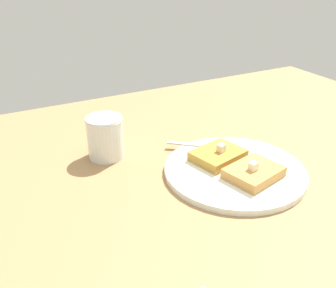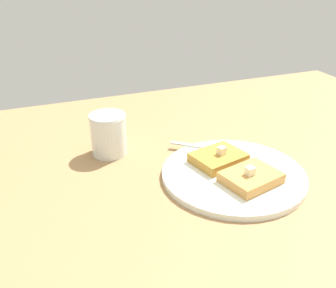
% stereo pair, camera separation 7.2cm
% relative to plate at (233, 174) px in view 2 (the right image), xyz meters
% --- Properties ---
extents(table_surface, '(1.18, 1.18, 0.03)m').
position_rel_plate_xyz_m(table_surface, '(-0.08, -0.05, -0.02)').
color(table_surface, '#9F774B').
rests_on(table_surface, ground).
extents(plate, '(0.26, 0.26, 0.01)m').
position_rel_plate_xyz_m(plate, '(0.00, 0.00, 0.00)').
color(plate, white).
rests_on(plate, table_surface).
extents(toast_slice_left, '(0.09, 0.11, 0.02)m').
position_rel_plate_xyz_m(toast_slice_left, '(-0.04, -0.01, 0.01)').
color(toast_slice_left, '#C98E47').
rests_on(toast_slice_left, plate).
extents(toast_slice_middle, '(0.09, 0.11, 0.02)m').
position_rel_plate_xyz_m(toast_slice_middle, '(0.04, 0.01, 0.01)').
color(toast_slice_middle, '#B88434').
rests_on(toast_slice_middle, plate).
extents(butter_pat_primary, '(0.02, 0.02, 0.01)m').
position_rel_plate_xyz_m(butter_pat_primary, '(-0.04, -0.00, 0.03)').
color(butter_pat_primary, '#F1F1C8').
rests_on(butter_pat_primary, toast_slice_left).
extents(butter_pat_secondary, '(0.02, 0.02, 0.01)m').
position_rel_plate_xyz_m(butter_pat_secondary, '(0.04, 0.01, 0.03)').
color(butter_pat_secondary, beige).
rests_on(butter_pat_secondary, toast_slice_middle).
extents(fork, '(0.11, 0.13, 0.00)m').
position_rel_plate_xyz_m(fork, '(0.09, -0.01, 0.01)').
color(fork, silver).
rests_on(fork, plate).
extents(syrup_jar, '(0.07, 0.07, 0.09)m').
position_rel_plate_xyz_m(syrup_jar, '(0.18, 0.19, 0.03)').
color(syrup_jar, '#43210D').
rests_on(syrup_jar, table_surface).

